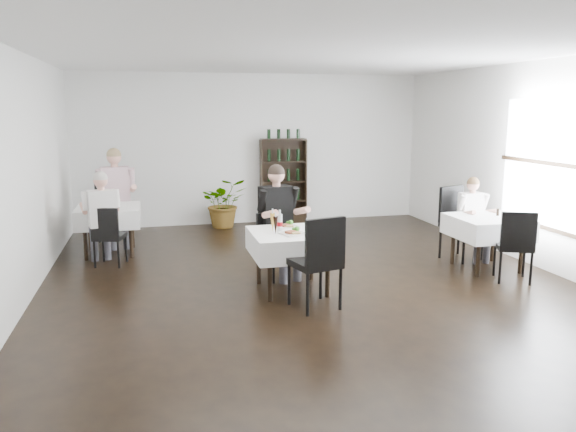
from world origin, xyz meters
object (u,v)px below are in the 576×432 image
(diner_main, at_px, (279,213))
(main_table, at_px, (292,243))
(wine_shelf, at_px, (283,182))
(potted_tree, at_px, (224,203))

(diner_main, bearing_deg, main_table, -87.82)
(main_table, xyz_separation_m, diner_main, (-0.02, 0.63, 0.29))
(wine_shelf, xyz_separation_m, diner_main, (-0.92, -3.68, 0.06))
(wine_shelf, height_order, potted_tree, wine_shelf)
(main_table, relative_size, potted_tree, 1.05)
(potted_tree, height_order, diner_main, diner_main)
(wine_shelf, bearing_deg, main_table, -101.78)
(wine_shelf, relative_size, diner_main, 1.12)
(wine_shelf, relative_size, potted_tree, 1.79)
(potted_tree, distance_m, diner_main, 3.54)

